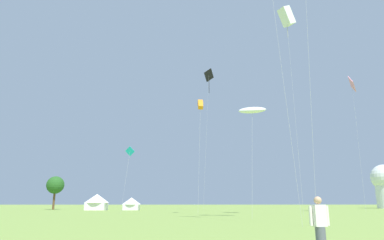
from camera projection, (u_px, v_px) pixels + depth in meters
name	position (u px, v px, depth m)	size (l,w,h in m)	color
kite_white_parafoil	(252.00, 110.00, 36.92)	(3.18, 3.15, 11.87)	white
kite_black_diamond	(209.00, 77.00, 67.92)	(2.56, 2.75, 27.93)	black
kite_orange_box	(200.00, 105.00, 46.35)	(0.90, 3.14, 15.37)	orange
kite_pink_diamond	(352.00, 85.00, 54.75)	(1.79, 3.18, 21.67)	pink
kite_white_box	(286.00, 17.00, 42.83)	(2.40, 2.79, 25.88)	white
kite_cyan_diamond	(130.00, 153.00, 46.05)	(1.37, 1.58, 8.99)	#1EB7CC
person_spectator	(320.00, 229.00, 9.46)	(0.57, 0.29, 1.73)	#565B66
festival_tent_left	(97.00, 201.00, 65.83)	(4.73, 4.73, 3.08)	white
festival_tent_right	(131.00, 203.00, 65.94)	(3.70, 3.70, 2.41)	white
tree_distant_left	(55.00, 185.00, 70.78)	(3.63, 3.63, 6.85)	brown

